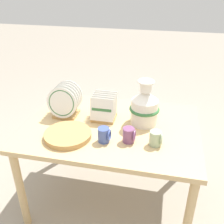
% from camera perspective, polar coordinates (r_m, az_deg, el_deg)
% --- Properties ---
extents(ground_plane, '(14.00, 14.00, 0.00)m').
position_cam_1_polar(ground_plane, '(2.36, 0.00, -17.75)').
color(ground_plane, gray).
extents(display_table, '(1.25, 0.90, 0.71)m').
position_cam_1_polar(display_table, '(1.95, 0.00, -4.91)').
color(display_table, tan).
rests_on(display_table, ground_plane).
extents(ceramic_vase, '(0.22, 0.22, 0.34)m').
position_cam_1_polar(ceramic_vase, '(1.89, 7.11, 1.24)').
color(ceramic_vase, white).
rests_on(ceramic_vase, display_table).
extents(dish_rack_round_plates, '(0.23, 0.19, 0.25)m').
position_cam_1_polar(dish_rack_round_plates, '(2.01, -10.21, 2.01)').
color(dish_rack_round_plates, tan).
rests_on(dish_rack_round_plates, display_table).
extents(dish_rack_square_plates, '(0.17, 0.18, 0.19)m').
position_cam_1_polar(dish_rack_square_plates, '(1.96, -1.77, 0.45)').
color(dish_rack_square_plates, tan).
rests_on(dish_rack_square_plates, display_table).
extents(wicker_charger_stack, '(0.32, 0.32, 0.04)m').
position_cam_1_polar(wicker_charger_stack, '(1.80, -9.60, -4.92)').
color(wicker_charger_stack, tan).
rests_on(wicker_charger_stack, display_table).
extents(mug_plum_glaze, '(0.08, 0.08, 0.10)m').
position_cam_1_polar(mug_plum_glaze, '(1.71, 3.77, -5.02)').
color(mug_plum_glaze, '#7A4770').
rests_on(mug_plum_glaze, display_table).
extents(mug_sage_glaze, '(0.08, 0.08, 0.10)m').
position_cam_1_polar(mug_sage_glaze, '(1.70, 9.57, -5.67)').
color(mug_sage_glaze, '#9EB28E').
rests_on(mug_sage_glaze, display_table).
extents(mug_cobalt_glaze, '(0.08, 0.08, 0.10)m').
position_cam_1_polar(mug_cobalt_glaze, '(1.71, -1.69, -5.01)').
color(mug_cobalt_glaze, '#42569E').
rests_on(mug_cobalt_glaze, display_table).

